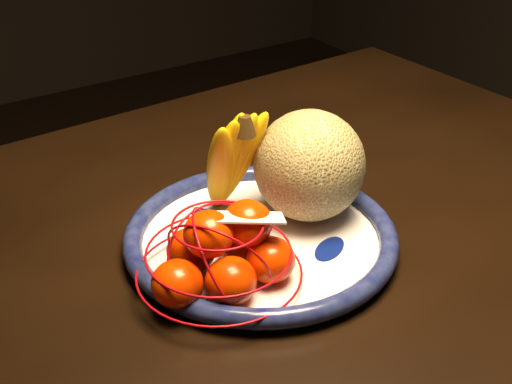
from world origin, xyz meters
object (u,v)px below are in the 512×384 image
cantaloupe (309,165)px  mandarin_bag (223,254)px  dining_table (186,318)px  banana_bunch (230,158)px

cantaloupe → mandarin_bag: (-0.16, -0.06, -0.03)m
cantaloupe → mandarin_bag: 0.17m
dining_table → banana_bunch: 0.20m
cantaloupe → banana_bunch: banana_bunch is taller
banana_bunch → mandarin_bag: 0.14m
dining_table → banana_bunch: bearing=24.8°
banana_bunch → cantaloupe: bearing=-40.5°
dining_table → mandarin_bag: bearing=-76.8°
dining_table → cantaloupe: size_ratio=10.82×
cantaloupe → mandarin_bag: bearing=-159.3°
cantaloupe → banana_bunch: 0.10m
banana_bunch → mandarin_bag: (-0.08, -0.11, -0.04)m
dining_table → banana_bunch: banana_bunch is taller
banana_bunch → mandarin_bag: size_ratio=0.68×
cantaloupe → banana_bunch: (-0.08, 0.05, 0.01)m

